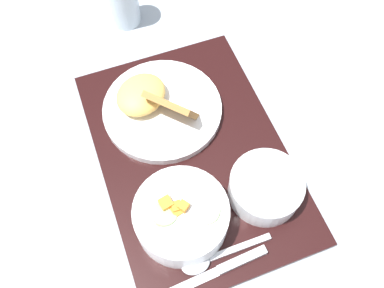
# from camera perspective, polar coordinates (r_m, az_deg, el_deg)

# --- Properties ---
(ground_plane) EXTENTS (4.00, 4.00, 0.00)m
(ground_plane) POSITION_cam_1_polar(r_m,az_deg,el_deg) (0.69, -0.00, -1.67)
(ground_plane) COLOR #99A3AD
(serving_tray) EXTENTS (0.47, 0.34, 0.01)m
(serving_tray) POSITION_cam_1_polar(r_m,az_deg,el_deg) (0.68, -0.00, -1.43)
(serving_tray) COLOR black
(serving_tray) RESTS_ON ground_plane
(bowl_salad) EXTENTS (0.14, 0.14, 0.07)m
(bowl_salad) POSITION_cam_1_polar(r_m,az_deg,el_deg) (0.60, -1.52, -10.05)
(bowl_salad) COLOR white
(bowl_salad) RESTS_ON serving_tray
(bowl_soup) EXTENTS (0.11, 0.11, 0.05)m
(bowl_soup) POSITION_cam_1_polar(r_m,az_deg,el_deg) (0.63, 10.33, -5.89)
(bowl_soup) COLOR white
(bowl_soup) RESTS_ON serving_tray
(plate_main) EXTENTS (0.21, 0.21, 0.08)m
(plate_main) POSITION_cam_1_polar(r_m,az_deg,el_deg) (0.71, -4.87, 5.44)
(plate_main) COLOR white
(plate_main) RESTS_ON serving_tray
(knife) EXTENTS (0.02, 0.20, 0.01)m
(knife) POSITION_cam_1_polar(r_m,az_deg,el_deg) (0.61, 4.53, -16.98)
(knife) COLOR silver
(knife) RESTS_ON serving_tray
(spoon) EXTENTS (0.04, 0.14, 0.01)m
(spoon) POSITION_cam_1_polar(r_m,az_deg,el_deg) (0.61, 2.56, -15.73)
(spoon) COLOR silver
(spoon) RESTS_ON serving_tray
(glass_water) EXTENTS (0.06, 0.06, 0.12)m
(glass_water) POSITION_cam_1_polar(r_m,az_deg,el_deg) (0.85, -9.68, 19.24)
(glass_water) COLOR silver
(glass_water) RESTS_ON ground_plane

